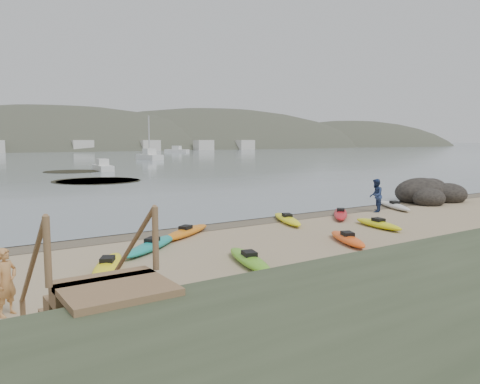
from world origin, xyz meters
TOP-DOWN VIEW (x-y plane):
  - ground at (0.00, 0.00)m, footprint 600.00×600.00m
  - wet_sand at (0.00, -0.30)m, footprint 60.00×60.00m
  - stairs at (-11.00, -11.62)m, footprint 1.50×2.70m
  - kayaks at (0.00, -3.66)m, footprint 20.96×9.17m
  - person_west at (-11.73, -7.63)m, footprint 0.71×0.67m
  - person_east at (8.19, -1.79)m, footprint 1.17×1.11m
  - rock_cluster at (15.02, -0.62)m, footprint 5.46×4.04m
  - kelp_mats at (1.35, 31.22)m, footprint 9.40×23.60m
  - moored_boats at (4.68, 78.63)m, footprint 98.25×83.88m
  - far_hills at (39.38, 193.97)m, footprint 550.00×135.00m

SIDE VIEW (x-z plane):
  - far_hills at x=39.38m, z-range -55.93..24.07m
  - ground at x=0.00m, z-range 0.00..0.00m
  - wet_sand at x=0.00m, z-range 0.00..0.00m
  - kelp_mats at x=1.35m, z-range 0.01..0.05m
  - kayaks at x=0.00m, z-range 0.00..0.34m
  - rock_cluster at x=15.02m, z-range -0.71..1.23m
  - moored_boats at x=4.68m, z-range -0.06..1.24m
  - person_west at x=-11.73m, z-range 0.00..1.63m
  - person_east at x=8.19m, z-range 0.00..1.91m
  - stairs at x=-11.00m, z-range 0.00..2.10m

